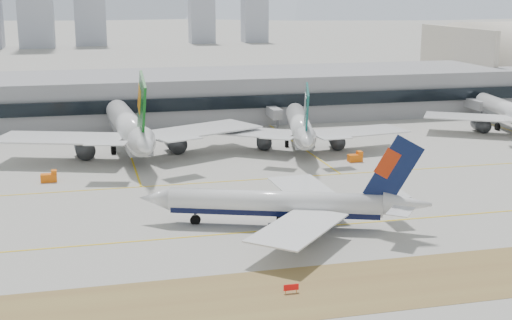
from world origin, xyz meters
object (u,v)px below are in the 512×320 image
object	(u,v)px
widebody_eva	(129,129)
widebody_china_air	(511,113)
taxiing_airliner	(285,204)
terminal	(189,96)
widebody_cathay	(300,128)

from	to	relation	value
widebody_eva	widebody_china_air	xyz separation A→B (m)	(115.59, 4.37, -1.18)
widebody_eva	taxiing_airliner	bearing A→B (deg)	-164.71
widebody_china_air	terminal	size ratio (longest dim) A/B	0.20
widebody_cathay	widebody_eva	bearing A→B (deg)	99.14
widebody_cathay	terminal	xyz separation A→B (m)	(-22.13, 54.51, 1.96)
widebody_cathay	widebody_china_air	bearing A→B (deg)	-70.03
widebody_eva	terminal	distance (m)	56.19
terminal	widebody_china_air	bearing A→B (deg)	-26.87
taxiing_airliner	widebody_eva	bearing A→B (deg)	-50.85
widebody_eva	widebody_china_air	world-z (taller)	widebody_eva
widebody_cathay	widebody_china_air	size ratio (longest dim) A/B	1.01
widebody_cathay	widebody_china_air	world-z (taller)	widebody_cathay
widebody_china_air	terminal	bearing A→B (deg)	72.68
taxiing_airliner	widebody_cathay	bearing A→B (deg)	-89.08
widebody_china_air	widebody_eva	bearing A→B (deg)	101.71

